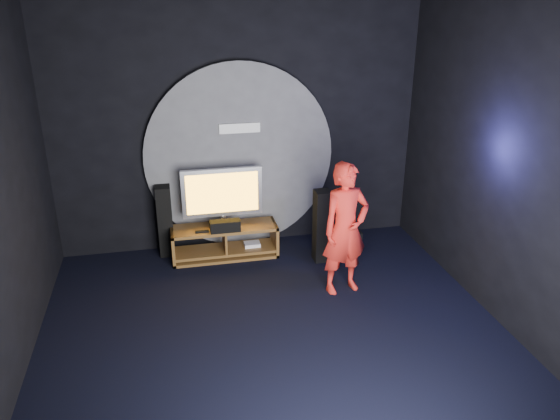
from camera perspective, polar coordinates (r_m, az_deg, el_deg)
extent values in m
plane|color=black|center=(5.96, -0.33, -13.42)|extent=(5.00, 5.00, 0.00)
cube|color=black|center=(7.50, -4.37, 8.94)|extent=(5.00, 0.04, 3.50)
cube|color=black|center=(3.00, 9.82, -13.45)|extent=(5.00, 0.04, 3.50)
cube|color=black|center=(6.13, 23.20, 4.09)|extent=(0.04, 5.00, 3.50)
cylinder|color=#515156|center=(7.57, -4.21, 5.53)|extent=(2.60, 0.08, 2.60)
cube|color=white|center=(7.40, -4.24, 8.53)|extent=(0.55, 0.03, 0.13)
cube|color=brown|center=(7.47, -5.86, -1.89)|extent=(1.44, 0.45, 0.04)
cube|color=brown|center=(7.61, -5.76, -4.15)|extent=(1.40, 0.42, 0.04)
cube|color=brown|center=(7.52, -11.12, -3.75)|extent=(0.04, 0.45, 0.45)
cube|color=brown|center=(7.65, -0.58, -2.84)|extent=(0.04, 0.45, 0.45)
cube|color=brown|center=(7.54, -5.81, -3.03)|extent=(0.03, 0.40, 0.29)
cube|color=brown|center=(7.65, -5.74, -4.69)|extent=(1.44, 0.45, 0.04)
cube|color=white|center=(7.64, -2.94, -3.60)|extent=(0.22, 0.16, 0.05)
cube|color=silver|center=(7.52, -5.94, -1.40)|extent=(0.36, 0.22, 0.04)
cylinder|color=silver|center=(7.49, -5.96, -0.91)|extent=(0.07, 0.07, 0.10)
cube|color=silver|center=(7.35, -6.08, 1.84)|extent=(1.08, 0.06, 0.67)
cube|color=#FFA523|center=(7.32, -6.04, 1.75)|extent=(0.96, 0.01, 0.55)
cube|color=black|center=(7.30, -5.75, -1.67)|extent=(0.40, 0.15, 0.15)
cube|color=black|center=(7.33, -8.15, -2.25)|extent=(0.18, 0.05, 0.02)
cube|color=black|center=(7.63, -11.92, -1.14)|extent=(0.20, 0.22, 1.01)
cube|color=black|center=(7.33, 4.38, -1.69)|extent=(0.20, 0.22, 1.01)
cube|color=black|center=(7.80, 7.30, -3.13)|extent=(0.27, 0.27, 0.30)
imported|color=red|center=(6.52, 6.86, -1.98)|extent=(0.66, 0.50, 1.63)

